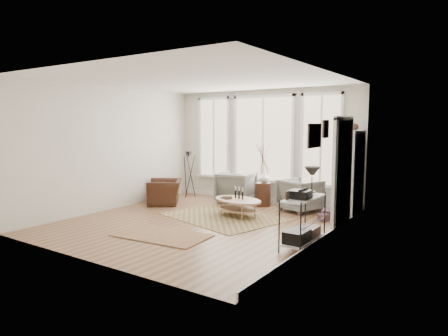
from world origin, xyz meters
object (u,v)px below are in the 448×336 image
Objects in this scene: bookcase at (352,174)px; low_shelf at (303,216)px; accent_chair at (165,192)px; coffee_table at (237,203)px; armchair_left at (236,187)px; armchair_right at (300,195)px; side_table at (263,175)px.

low_shelf is (-0.06, -2.52, -0.44)m from bookcase.
accent_chair is (-4.37, -1.12, -0.65)m from bookcase.
armchair_left reaches higher than coffee_table.
armchair_right is at bearing 170.24° from armchair_left.
side_table is at bearing 129.76° from low_shelf.
armchair_right is 0.88× the size of accent_chair.
accent_chair is at bearing -165.59° from bookcase.
bookcase is 2.55m from coffee_table.
armchair_left is 1.06× the size of armchair_right.
armchair_left is 0.54× the size of side_table.
coffee_table is 1.53m from armchair_left.
low_shelf reaches higher than armchair_right.
armchair_right is at bearing 53.05° from coffee_table.
bookcase is 1.58× the size of low_shelf.
low_shelf is 0.80× the size of side_table.
armchair_left is 1.78m from armchair_right.
armchair_left is (-0.83, 1.28, 0.10)m from coffee_table.
coffee_table is 1.57m from armchair_right.
side_table is at bearing 93.29° from coffee_table.
low_shelf is 4.54m from accent_chair.
side_table reaches higher than low_shelf.
armchair_right is 1.10m from side_table.
coffee_table is at bearing 148.85° from low_shelf.
armchair_left is at bearing 138.89° from low_shelf.
coffee_table is 2.27m from accent_chair.
bookcase is at bearing 31.27° from coffee_table.
low_shelf is 1.38× the size of accent_chair.
bookcase is 2.99m from armchair_left.
armchair_left is 1.82m from accent_chair.
low_shelf is at bearing 129.87° from armchair_left.
armchair_right reaches higher than accent_chair.
coffee_table is at bearing 114.09° from armchair_left.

